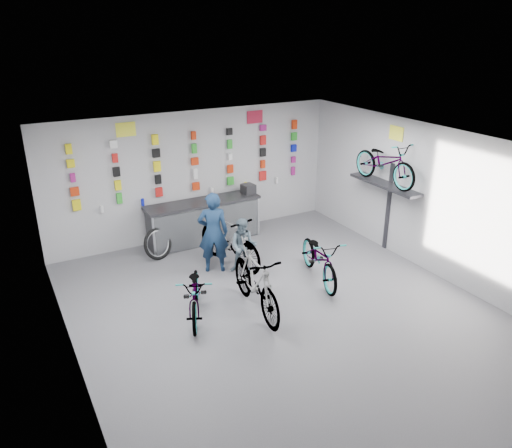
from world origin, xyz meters
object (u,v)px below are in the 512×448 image
clerk (213,232)px  customer (244,246)px  counter (204,222)px  bike_left (196,293)px  bike_right (320,258)px  bike_service (229,240)px  bike_center (256,282)px

clerk → customer: 0.68m
counter → bike_left: bearing=-115.7°
bike_right → bike_service: (-1.28, 1.46, 0.10)m
bike_center → customer: (0.52, 1.46, -0.01)m
bike_left → bike_service: size_ratio=0.88×
bike_right → clerk: size_ratio=1.08×
bike_service → customer: size_ratio=1.66×
bike_left → bike_right: (2.67, 0.05, 0.04)m
counter → bike_left: counter is taller
bike_center → clerk: bearing=95.3°
bike_left → customer: bearing=59.2°
bike_center → clerk: 1.84m
customer → bike_right: bearing=-8.7°
counter → customer: bearing=-86.9°
counter → clerk: size_ratio=1.58×
bike_service → customer: same height
bike_service → clerk: size_ratio=1.13×
bike_center → bike_service: 1.94m
counter → clerk: bearing=-105.5°
customer → clerk: bearing=178.4°
bike_right → clerk: clerk is taller
counter → bike_right: bearing=-66.3°
customer → counter: bearing=126.1°
counter → clerk: 1.58m
bike_service → customer: 0.44m
bike_left → bike_service: 2.06m
counter → clerk: (-0.41, -1.48, 0.37)m
bike_center → bike_left: bearing=164.6°
bike_service → bike_left: bearing=-146.5°
bike_center → clerk: size_ratio=1.16×
bike_left → bike_center: (0.99, -0.38, 0.15)m
counter → bike_right: 3.14m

